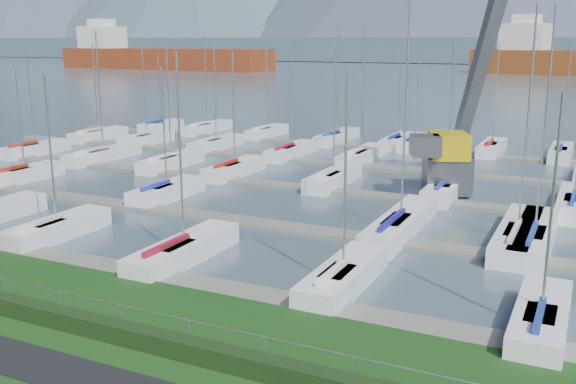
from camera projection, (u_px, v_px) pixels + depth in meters
The scene contains 9 objects.
path at pixel (86, 379), 20.65m from camera, with size 160.00×2.00×0.04m, color black.
water at pixel (563, 69), 251.19m from camera, with size 800.00×540.00×0.20m, color #445863.
hedge at pixel (137, 336), 22.85m from camera, with size 80.00×0.70×0.70m, color black.
fence at pixel (143, 310), 23.01m from camera, with size 0.04×0.04×80.00m, color #9B9DA3.
foothill at pixel (573, 50), 311.05m from camera, with size 900.00×80.00×12.00m, color #465967.
docks at pixel (372, 195), 46.11m from camera, with size 90.00×41.60×0.25m.
crane at pixel (460, 116), 46.34m from camera, with size 7.69×12.93×22.35m.
cargo_ship_west at pixel (155, 59), 249.34m from camera, with size 90.30×22.95×21.50m.
sailboat_fleet at pixel (377, 113), 47.86m from camera, with size 74.69×49.67×13.62m.
Camera 1 is at (14.01, -17.01, 10.64)m, focal length 40.00 mm.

